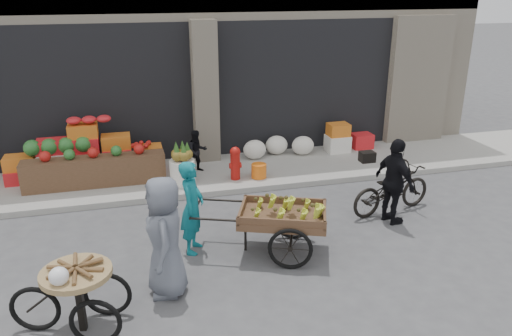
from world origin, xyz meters
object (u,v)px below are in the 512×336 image
object	(u,v)px
tricycle_cart	(78,290)
cyclist	(395,182)
vendor_woman	(192,207)
fire_hydrant	(235,162)
pineapple_bin	(183,172)
seated_person	(197,151)
banana_cart	(280,213)
orange_bucket	(259,171)
bicycle	(392,189)
vendor_grey	(165,237)

from	to	relation	value
tricycle_cart	cyclist	world-z (taller)	cyclist
vendor_woman	fire_hydrant	bearing A→B (deg)	-4.29
pineapple_bin	cyclist	bearing A→B (deg)	-36.57
seated_person	banana_cart	distance (m)	3.69
seated_person	cyclist	xyz separation A→B (m)	(2.98, -3.11, 0.19)
seated_person	banana_cart	world-z (taller)	seated_person
orange_bucket	vendor_woman	world-z (taller)	vendor_woman
vendor_woman	cyclist	world-z (taller)	cyclist
fire_hydrant	cyclist	size ratio (longest dim) A/B	0.46
orange_bucket	vendor_woman	size ratio (longest dim) A/B	0.21
cyclist	fire_hydrant	bearing A→B (deg)	30.81
orange_bucket	banana_cart	distance (m)	2.98
pineapple_bin	fire_hydrant	size ratio (longest dim) A/B	0.73
seated_person	cyclist	size ratio (longest dim) A/B	0.60
pineapple_bin	tricycle_cart	distance (m)	4.54
orange_bucket	bicycle	world-z (taller)	bicycle
orange_bucket	vendor_grey	bearing A→B (deg)	-122.59
fire_hydrant	orange_bucket	distance (m)	0.55
tricycle_cart	orange_bucket	bearing A→B (deg)	63.63
fire_hydrant	banana_cart	size ratio (longest dim) A/B	0.29
fire_hydrant	vendor_woman	size ratio (longest dim) A/B	0.47
banana_cart	cyclist	distance (m)	2.30
cyclist	bicycle	bearing A→B (deg)	-38.61
banana_cart	tricycle_cart	distance (m)	3.13
orange_bucket	vendor_woman	bearing A→B (deg)	-125.14
orange_bucket	seated_person	xyz separation A→B (m)	(-1.20, 0.70, 0.31)
pineapple_bin	tricycle_cart	bearing A→B (deg)	-112.89
fire_hydrant	vendor_woman	world-z (taller)	vendor_woman
bicycle	cyclist	bearing A→B (deg)	141.39
fire_hydrant	orange_bucket	size ratio (longest dim) A/B	2.22
seated_person	tricycle_cart	world-z (taller)	seated_person
pineapple_bin	bicycle	world-z (taller)	bicycle
tricycle_cart	bicycle	distance (m)	5.73
tricycle_cart	pineapple_bin	bearing A→B (deg)	80.25
pineapple_bin	tricycle_cart	xyz separation A→B (m)	(-1.76, -4.18, 0.20)
seated_person	bicycle	size ratio (longest dim) A/B	0.54
tricycle_cart	cyclist	size ratio (longest dim) A/B	0.95
vendor_woman	tricycle_cart	size ratio (longest dim) A/B	1.03
seated_person	bicycle	xyz separation A→B (m)	(3.18, -2.71, -0.13)
pineapple_bin	fire_hydrant	distance (m)	1.11
orange_bucket	pineapple_bin	bearing A→B (deg)	176.42
tricycle_cart	vendor_grey	xyz separation A→B (m)	(1.10, 0.54, 0.28)
banana_cart	vendor_grey	distance (m)	1.91
pineapple_bin	vendor_grey	size ratio (longest dim) A/B	0.31
fire_hydrant	tricycle_cart	bearing A→B (deg)	-124.75
seated_person	vendor_woman	bearing A→B (deg)	-109.88
banana_cart	vendor_grey	bearing A→B (deg)	-138.84
fire_hydrant	seated_person	world-z (taller)	seated_person
seated_person	bicycle	world-z (taller)	seated_person
banana_cart	cyclist	bearing A→B (deg)	34.49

